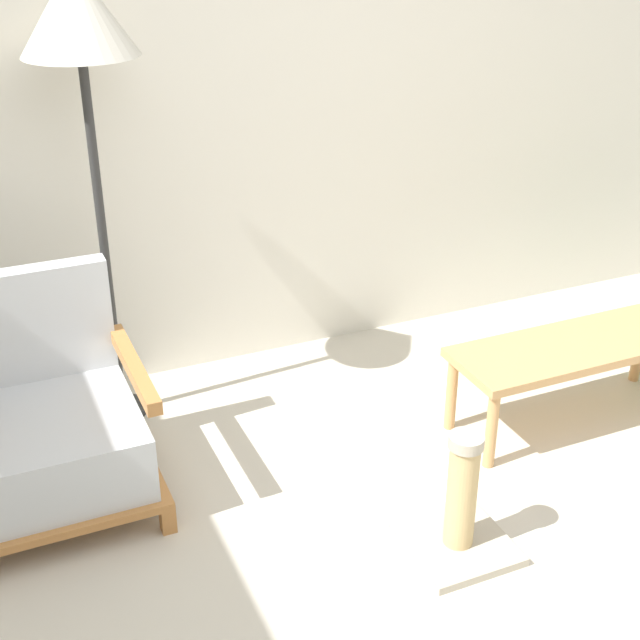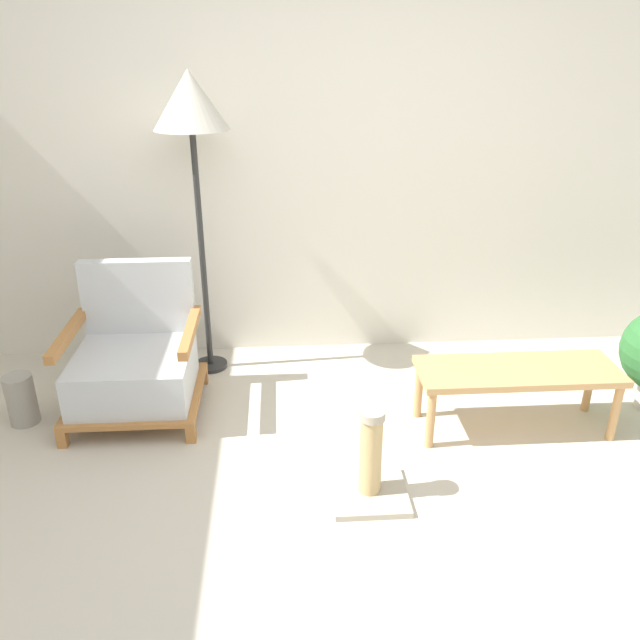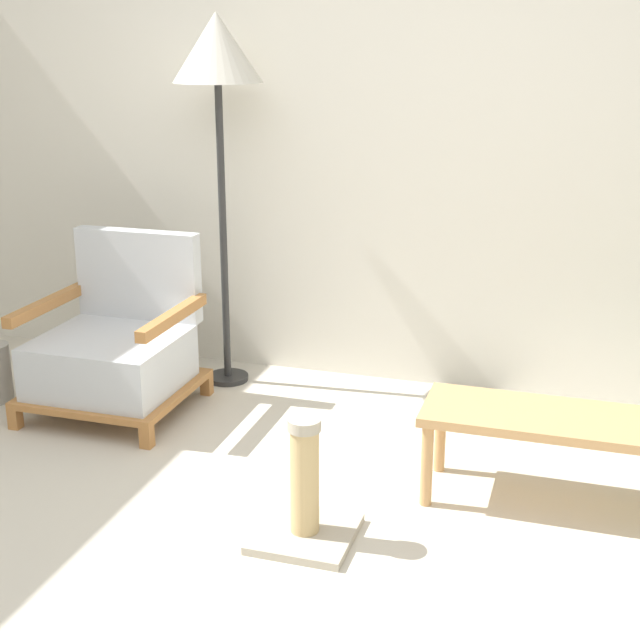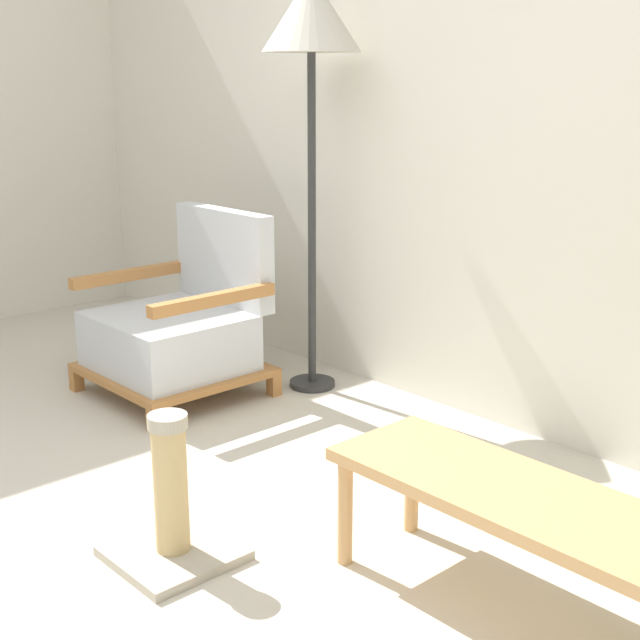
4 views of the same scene
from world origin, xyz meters
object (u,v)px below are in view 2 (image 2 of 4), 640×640
Objects in this scene: coffee_table at (517,376)px; scratching_post at (370,469)px; armchair at (135,362)px; floor_lamp at (191,111)px; vase at (21,399)px.

scratching_post is at bearing -149.14° from coffee_table.
armchair is 0.77× the size of coffee_table.
floor_lamp is at bearing 154.45° from coffee_table.
scratching_post is at bearing -34.72° from armchair.
floor_lamp is 2.22m from coffee_table.
coffee_table is at bearing 30.86° from scratching_post.
armchair reaches higher than coffee_table.
coffee_table is at bearing -4.92° from vase.
coffee_table is at bearing -25.55° from floor_lamp.
armchair is at bearing 170.89° from coffee_table.
floor_lamp is 1.71× the size of coffee_table.
armchair is 0.45× the size of floor_lamp.
armchair is 2.04m from coffee_table.
coffee_table is 0.98m from scratching_post.
floor_lamp is at bearing 31.16° from vase.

